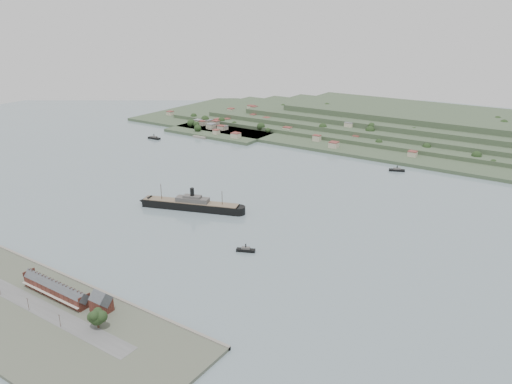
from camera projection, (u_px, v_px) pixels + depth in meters
The scene contains 10 objects.
ground at pixel (230, 216), 437.24m from camera, with size 1400.00×1400.00×0.00m, color slate.
near_shore at pixel (40, 317), 291.08m from camera, with size 220.00×80.00×2.60m.
terrace_row at pixel (56, 289), 308.94m from camera, with size 55.60×9.80×11.07m.
gabled_building at pixel (101, 303), 292.02m from camera, with size 10.40×10.18×14.09m.
far_peninsula at pixel (407, 125), 725.52m from camera, with size 760.00×309.00×30.00m.
steamship at pixel (188, 204), 450.15m from camera, with size 98.81×43.59×24.56m.
tugboat at pixel (246, 250), 371.25m from camera, with size 14.41×9.24×6.35m.
ferry_west at pixel (154, 138), 697.21m from camera, with size 19.51×6.65×7.20m.
ferry_east at pixel (397, 170), 557.57m from camera, with size 17.74×11.14×6.46m.
fig_tree at pixel (97, 317), 276.15m from camera, with size 10.90×9.44×12.16m.
Camera 1 is at (243.29, -323.03, 169.05)m, focal length 35.00 mm.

